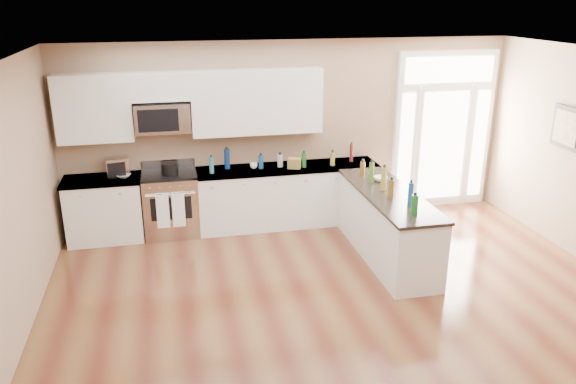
{
  "coord_description": "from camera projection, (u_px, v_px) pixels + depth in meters",
  "views": [
    {
      "loc": [
        -1.91,
        -4.34,
        3.43
      ],
      "look_at": [
        -0.5,
        2.0,
        1.14
      ],
      "focal_mm": 35.0,
      "sensor_mm": 36.0,
      "label": 1
    }
  ],
  "objects": [
    {
      "name": "wall_art_near",
      "position": [
        567.0,
        128.0,
        7.69
      ],
      "size": [
        0.05,
        0.58,
        0.58
      ],
      "color": "black",
      "rests_on": "room_shell"
    },
    {
      "name": "upper_cabinet_right",
      "position": [
        257.0,
        102.0,
        8.3
      ],
      "size": [
        1.94,
        0.33,
        0.95
      ],
      "primitive_type": "cube",
      "color": "silver",
      "rests_on": "room_shell"
    },
    {
      "name": "entry_door",
      "position": [
        443.0,
        131.0,
        9.25
      ],
      "size": [
        1.7,
        0.1,
        2.6
      ],
      "color": "white",
      "rests_on": "ground"
    },
    {
      "name": "stockpot",
      "position": [
        170.0,
        168.0,
        8.14
      ],
      "size": [
        0.28,
        0.28,
        0.19
      ],
      "primitive_type": "cylinder",
      "rotation": [
        0.0,
        0.0,
        0.17
      ],
      "color": "black",
      "rests_on": "kitchen_range"
    },
    {
      "name": "kitchen_range",
      "position": [
        171.0,
        203.0,
        8.37
      ],
      "size": [
        0.79,
        0.7,
        1.08
      ],
      "color": "silver",
      "rests_on": "ground"
    },
    {
      "name": "toaster_oven",
      "position": [
        117.0,
        167.0,
        8.1
      ],
      "size": [
        0.36,
        0.31,
        0.27
      ],
      "primitive_type": "cube",
      "rotation": [
        0.0,
        0.0,
        0.19
      ],
      "color": "silver",
      "rests_on": "back_cabinet_left"
    },
    {
      "name": "counter_bottles",
      "position": [
        327.0,
        172.0,
        7.91
      ],
      "size": [
        2.35,
        2.46,
        0.32
      ],
      "color": "#19591E",
      "rests_on": "back_cabinet_right"
    },
    {
      "name": "back_cabinet_right",
      "position": [
        286.0,
        197.0,
        8.74
      ],
      "size": [
        2.85,
        0.66,
        0.94
      ],
      "color": "silver",
      "rests_on": "ground"
    },
    {
      "name": "cup_counter",
      "position": [
        254.0,
        166.0,
        8.47
      ],
      "size": [
        0.14,
        0.14,
        0.09
      ],
      "primitive_type": "imported",
      "rotation": [
        0.0,
        0.0,
        -0.33
      ],
      "color": "white",
      "rests_on": "back_cabinet_right"
    },
    {
      "name": "room_shell",
      "position": [
        392.0,
        200.0,
        4.96
      ],
      "size": [
        8.0,
        8.0,
        8.0
      ],
      "color": "#9C7E63",
      "rests_on": "ground"
    },
    {
      "name": "bowl_left",
      "position": [
        124.0,
        176.0,
        8.06
      ],
      "size": [
        0.24,
        0.24,
        0.05
      ],
      "primitive_type": "imported",
      "rotation": [
        0.0,
        0.0,
        -0.36
      ],
      "color": "white",
      "rests_on": "back_cabinet_left"
    },
    {
      "name": "back_cabinet_left",
      "position": [
        105.0,
        211.0,
        8.19
      ],
      "size": [
        1.1,
        0.66,
        0.94
      ],
      "color": "silver",
      "rests_on": "ground"
    },
    {
      "name": "microwave",
      "position": [
        162.0,
        117.0,
        8.04
      ],
      "size": [
        0.78,
        0.41,
        0.42
      ],
      "color": "silver",
      "rests_on": "room_shell"
    },
    {
      "name": "ground",
      "position": [
        382.0,
        363.0,
        5.53
      ],
      "size": [
        8.0,
        8.0,
        0.0
      ],
      "primitive_type": "plane",
      "color": "#542517"
    },
    {
      "name": "upper_cabinet_short",
      "position": [
        160.0,
        86.0,
        7.93
      ],
      "size": [
        0.82,
        0.33,
        0.4
      ],
      "primitive_type": "cube",
      "color": "silver",
      "rests_on": "room_shell"
    },
    {
      "name": "bowl_peninsula",
      "position": [
        381.0,
        179.0,
        7.91
      ],
      "size": [
        0.22,
        0.22,
        0.06
      ],
      "primitive_type": "imported",
      "rotation": [
        0.0,
        0.0,
        -0.13
      ],
      "color": "white",
      "rests_on": "peninsula_cabinet"
    },
    {
      "name": "peninsula_cabinet",
      "position": [
        387.0,
        227.0,
        7.63
      ],
      "size": [
        0.69,
        2.32,
        0.94
      ],
      "color": "silver",
      "rests_on": "ground"
    },
    {
      "name": "upper_cabinet_left",
      "position": [
        94.0,
        108.0,
        7.83
      ],
      "size": [
        1.04,
        0.33,
        0.95
      ],
      "primitive_type": "cube",
      "color": "silver",
      "rests_on": "room_shell"
    },
    {
      "name": "cardboard_box",
      "position": [
        294.0,
        163.0,
        8.47
      ],
      "size": [
        0.23,
        0.2,
        0.16
      ],
      "primitive_type": "cube",
      "rotation": [
        0.0,
        0.0,
        -0.39
      ],
      "color": "olive",
      "rests_on": "back_cabinet_right"
    }
  ]
}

